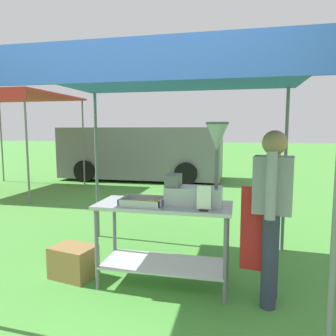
{
  "coord_description": "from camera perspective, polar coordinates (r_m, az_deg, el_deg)",
  "views": [
    {
      "loc": [
        0.76,
        -1.91,
        1.61
      ],
      "look_at": [
        0.03,
        1.42,
        1.21
      ],
      "focal_mm": 34.48,
      "sensor_mm": 36.0,
      "label": 1
    }
  ],
  "objects": [
    {
      "name": "ground_plane",
      "position": [
        8.11,
        6.81,
        -4.79
      ],
      "size": [
        70.0,
        70.0,
        0.0
      ],
      "primitive_type": "plane",
      "color": "#478E38"
    },
    {
      "name": "stall_canopy",
      "position": [
        3.35,
        -0.39,
        15.56
      ],
      "size": [
        2.86,
        2.5,
        2.2
      ],
      "color": "slate",
      "rests_on": "ground"
    },
    {
      "name": "donut_cart",
      "position": [
        3.36,
        -0.75,
        -10.36
      ],
      "size": [
        1.37,
        0.58,
        0.87
      ],
      "color": "#B7B7BC",
      "rests_on": "ground"
    },
    {
      "name": "donut_tray",
      "position": [
        3.26,
        -4.37,
        -6.11
      ],
      "size": [
        0.42,
        0.31,
        0.07
      ],
      "color": "#B7B7BC",
      "rests_on": "donut_cart"
    },
    {
      "name": "donut_fryer",
      "position": [
        3.21,
        5.4,
        -1.83
      ],
      "size": [
        0.61,
        0.28,
        0.82
      ],
      "color": "#B7B7BC",
      "rests_on": "donut_cart"
    },
    {
      "name": "menu_sign",
      "position": [
        3.01,
        6.35,
        -5.69
      ],
      "size": [
        0.13,
        0.05,
        0.23
      ],
      "color": "black",
      "rests_on": "donut_cart"
    },
    {
      "name": "vendor",
      "position": [
        3.11,
        17.81,
        -6.77
      ],
      "size": [
        0.46,
        0.54,
        1.61
      ],
      "color": "#2D3347",
      "rests_on": "ground"
    },
    {
      "name": "supply_crate",
      "position": [
        3.83,
        -16.36,
        -15.6
      ],
      "size": [
        0.51,
        0.42,
        0.34
      ],
      "color": "olive",
      "rests_on": "ground"
    },
    {
      "name": "van_grey",
      "position": [
        10.64,
        -4.46,
        2.75
      ],
      "size": [
        5.16,
        2.13,
        1.69
      ],
      "color": "slate",
      "rests_on": "ground"
    },
    {
      "name": "neighbour_tent",
      "position": [
        9.48,
        -26.44,
        11.01
      ],
      "size": [
        2.99,
        2.8,
        2.52
      ],
      "color": "slate",
      "rests_on": "ground"
    }
  ]
}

